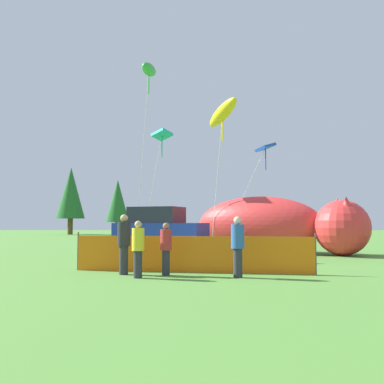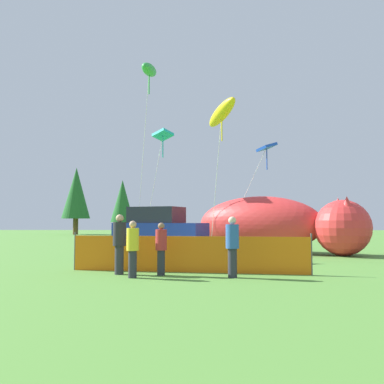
# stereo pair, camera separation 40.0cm
# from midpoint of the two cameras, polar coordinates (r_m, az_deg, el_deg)

# --- Properties ---
(ground_plane) EXTENTS (120.00, 120.00, 0.00)m
(ground_plane) POSITION_cam_midpoint_polar(r_m,az_deg,el_deg) (16.87, 0.96, -9.54)
(ground_plane) COLOR #548C38
(parked_car) EXTENTS (4.75, 3.23, 2.34)m
(parked_car) POSITION_cam_midpoint_polar(r_m,az_deg,el_deg) (20.85, -4.87, -5.32)
(parked_car) COLOR navy
(parked_car) RESTS_ON ground
(folding_chair) EXTENTS (0.69, 0.69, 0.92)m
(folding_chair) POSITION_cam_midpoint_polar(r_m,az_deg,el_deg) (17.41, 12.22, -7.53)
(folding_chair) COLOR #1959A5
(folding_chair) RESTS_ON ground
(inflatable_cat) EXTENTS (8.85, 6.63, 2.97)m
(inflatable_cat) POSITION_cam_midpoint_polar(r_m,az_deg,el_deg) (22.79, 10.38, -4.55)
(inflatable_cat) COLOR red
(inflatable_cat) RESTS_ON ground
(safety_fence) EXTENTS (7.80, 1.15, 1.29)m
(safety_fence) POSITION_cam_midpoint_polar(r_m,az_deg,el_deg) (14.04, -0.87, -8.29)
(safety_fence) COLOR orange
(safety_fence) RESTS_ON ground
(spectator_in_red_shirt) EXTENTS (0.39, 0.39, 1.80)m
(spectator_in_red_shirt) POSITION_cam_midpoint_polar(r_m,az_deg,el_deg) (12.80, 5.22, -6.93)
(spectator_in_red_shirt) COLOR #2D2D38
(spectator_in_red_shirt) RESTS_ON ground
(spectator_in_black_shirt) EXTENTS (0.41, 0.41, 1.87)m
(spectator_in_black_shirt) POSITION_cam_midpoint_polar(r_m,az_deg,el_deg) (13.65, -9.90, -6.53)
(spectator_in_black_shirt) COLOR #2D2D38
(spectator_in_black_shirt) RESTS_ON ground
(spectator_in_white_shirt) EXTENTS (0.36, 0.36, 1.67)m
(spectator_in_white_shirt) POSITION_cam_midpoint_polar(r_m,az_deg,el_deg) (12.77, -8.11, -7.23)
(spectator_in_white_shirt) COLOR #2D2D38
(spectator_in_white_shirt) RESTS_ON ground
(spectator_in_green_shirt) EXTENTS (0.35, 0.35, 1.61)m
(spectator_in_green_shirt) POSITION_cam_midpoint_polar(r_m,az_deg,el_deg) (13.31, -4.36, -7.26)
(spectator_in_green_shirt) COLOR #2D2D38
(spectator_in_green_shirt) RESTS_ON ground
(kite_teal_diamond) EXTENTS (1.79, 1.24, 6.82)m
(kite_teal_diamond) POSITION_cam_midpoint_polar(r_m,az_deg,el_deg) (24.45, -4.53, 7.37)
(kite_teal_diamond) COLOR silver
(kite_teal_diamond) RESTS_ON ground
(kite_yellow_hero) EXTENTS (1.67, 2.73, 7.25)m
(kite_yellow_hero) POSITION_cam_midpoint_polar(r_m,az_deg,el_deg) (19.82, 3.51, 10.44)
(kite_yellow_hero) COLOR silver
(kite_yellow_hero) RESTS_ON ground
(kite_blue_box) EXTENTS (3.33, 1.24, 6.15)m
(kite_blue_box) POSITION_cam_midpoint_polar(r_m,az_deg,el_deg) (24.93, 9.24, 5.66)
(kite_blue_box) COLOR silver
(kite_blue_box) RESTS_ON ground
(kite_green_fish) EXTENTS (1.18, 2.23, 10.10)m
(kite_green_fish) POSITION_cam_midpoint_polar(r_m,az_deg,el_deg) (23.46, -6.29, 15.83)
(kite_green_fish) COLOR silver
(kite_green_fish) RESTS_ON ground
(horizon_tree_east) EXTENTS (2.67, 2.67, 6.37)m
(horizon_tree_east) POSITION_cam_midpoint_polar(r_m,az_deg,el_deg) (49.66, -10.12, -1.21)
(horizon_tree_east) COLOR brown
(horizon_tree_east) RESTS_ON ground
(horizon_tree_west) EXTENTS (3.43, 3.43, 8.19)m
(horizon_tree_west) POSITION_cam_midpoint_polar(r_m,az_deg,el_deg) (54.14, -16.06, -0.15)
(horizon_tree_west) COLOR brown
(horizon_tree_west) RESTS_ON ground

